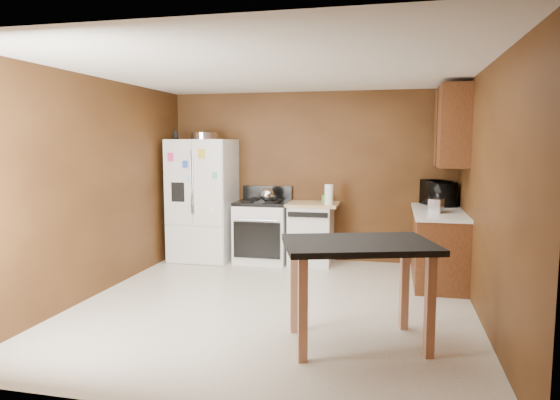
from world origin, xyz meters
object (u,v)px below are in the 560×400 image
(roasting_pan, at_px, (205,136))
(dishwasher, at_px, (311,233))
(paper_towel, at_px, (329,195))
(island, at_px, (358,257))
(microwave, at_px, (438,194))
(gas_range, at_px, (263,230))
(toaster, at_px, (436,205))
(refrigerator, at_px, (203,200))
(green_canister, at_px, (325,199))
(kettle, at_px, (267,195))
(pen_cup, at_px, (176,135))

(roasting_pan, height_order, dishwasher, roasting_pan)
(paper_towel, xyz_separation_m, island, (0.60, -2.67, -0.26))
(island, bearing_deg, paper_towel, 102.76)
(paper_towel, relative_size, microwave, 0.51)
(dishwasher, bearing_deg, gas_range, -178.06)
(roasting_pan, xyz_separation_m, toaster, (3.26, -0.63, -0.86))
(roasting_pan, relative_size, refrigerator, 0.22)
(green_canister, height_order, gas_range, gas_range)
(kettle, xyz_separation_m, island, (1.50, -2.71, -0.23))
(green_canister, height_order, toaster, toaster)
(gas_range, bearing_deg, roasting_pan, -177.04)
(kettle, distance_m, dishwasher, 0.84)
(green_canister, distance_m, toaster, 1.68)
(green_canister, relative_size, microwave, 0.19)
(roasting_pan, bearing_deg, paper_towel, -2.21)
(roasting_pan, bearing_deg, dishwasher, 2.50)
(green_canister, distance_m, dishwasher, 0.53)
(toaster, xyz_separation_m, gas_range, (-2.39, 0.67, -0.52))
(toaster, distance_m, refrigerator, 3.36)
(microwave, bearing_deg, roasting_pan, 71.24)
(refrigerator, relative_size, island, 1.24)
(pen_cup, bearing_deg, island, -42.65)
(gas_range, distance_m, dishwasher, 0.72)
(microwave, xyz_separation_m, gas_range, (-2.47, -0.05, -0.59))
(pen_cup, distance_m, island, 4.08)
(toaster, bearing_deg, green_canister, 169.92)
(roasting_pan, relative_size, pen_cup, 3.26)
(refrigerator, xyz_separation_m, dishwasher, (1.63, 0.09, -0.45))
(gas_range, bearing_deg, green_canister, 6.76)
(pen_cup, bearing_deg, refrigerator, 8.61)
(kettle, relative_size, green_canister, 1.91)
(pen_cup, xyz_separation_m, paper_towel, (2.29, 0.00, -0.83))
(paper_towel, relative_size, refrigerator, 0.16)
(toaster, bearing_deg, microwave, 101.68)
(gas_range, bearing_deg, microwave, 1.26)
(microwave, distance_m, refrigerator, 3.38)
(pen_cup, bearing_deg, microwave, 2.65)
(dishwasher, bearing_deg, island, -72.71)
(green_canister, bearing_deg, toaster, -27.77)
(refrigerator, xyz_separation_m, gas_range, (0.91, 0.06, -0.44))
(pen_cup, relative_size, island, 0.08)
(paper_towel, height_order, green_canister, paper_towel)
(pen_cup, relative_size, paper_towel, 0.43)
(roasting_pan, distance_m, pen_cup, 0.43)
(toaster, distance_m, island, 2.27)
(kettle, height_order, island, kettle)
(gas_range, bearing_deg, pen_cup, -174.74)
(kettle, bearing_deg, toaster, -14.55)
(pen_cup, xyz_separation_m, island, (2.89, -2.67, -1.09))
(roasting_pan, distance_m, island, 3.84)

